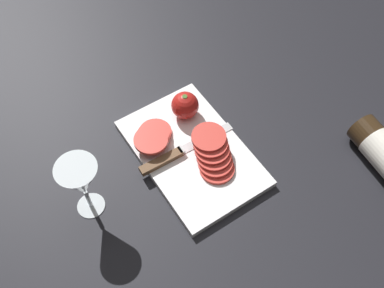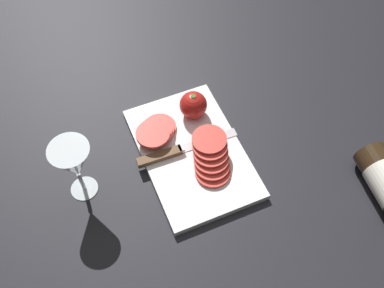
# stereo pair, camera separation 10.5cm
# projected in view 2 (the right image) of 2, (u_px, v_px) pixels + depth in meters

# --- Properties ---
(ground_plane) EXTENTS (3.00, 3.00, 0.00)m
(ground_plane) POSITION_uv_depth(u_px,v_px,m) (179.00, 155.00, 1.09)
(ground_plane) COLOR black
(cutting_board) EXTENTS (0.36, 0.23, 0.02)m
(cutting_board) POSITION_uv_depth(u_px,v_px,m) (192.00, 153.00, 1.08)
(cutting_board) COLOR white
(cutting_board) RESTS_ON ground_plane
(wine_glass) EXTENTS (0.09, 0.09, 0.17)m
(wine_glass) POSITION_uv_depth(u_px,v_px,m) (73.00, 162.00, 0.94)
(wine_glass) COLOR silver
(wine_glass) RESTS_ON ground_plane
(whole_tomato) EXTENTS (0.07, 0.07, 0.07)m
(whole_tomato) POSITION_uv_depth(u_px,v_px,m) (193.00, 105.00, 1.10)
(whole_tomato) COLOR red
(whole_tomato) RESTS_ON cutting_board
(knife) EXTENTS (0.03, 0.25, 0.01)m
(knife) POSITION_uv_depth(u_px,v_px,m) (168.00, 152.00, 1.06)
(knife) COLOR silver
(knife) RESTS_ON cutting_board
(tomato_slice_stack_near) EXTENTS (0.14, 0.10, 0.05)m
(tomato_slice_stack_near) POSITION_uv_depth(u_px,v_px,m) (211.00, 156.00, 1.03)
(tomato_slice_stack_near) COLOR #D63D33
(tomato_slice_stack_near) RESTS_ON cutting_board
(tomato_slice_stack_far) EXTENTS (0.11, 0.11, 0.03)m
(tomato_slice_stack_far) POSITION_uv_depth(u_px,v_px,m) (156.00, 131.00, 1.08)
(tomato_slice_stack_far) COLOR #D63D33
(tomato_slice_stack_far) RESTS_ON cutting_board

